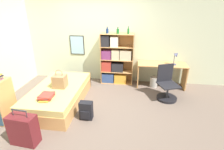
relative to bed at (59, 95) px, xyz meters
The scene contains 15 objects.
ground_plane 0.80m from the bed, ahead, with size 14.00×14.00×0.00m, color #66564C.
wall_back 2.08m from the bed, 64.57° to the left, with size 10.00×0.09×2.60m.
bed is the anchor object (origin of this frame).
handbag 0.39m from the bed, 10.08° to the right, with size 0.30×0.26×0.45m.
book_stack_on_bed 0.63m from the bed, 91.10° to the right, with size 0.34×0.40×0.09m.
suitcase 1.39m from the bed, 91.98° to the right, with size 0.51×0.28×0.70m.
bookcase 1.91m from the bed, 48.36° to the left, with size 0.96×0.34×1.53m.
bottle_green 2.19m from the bed, 53.33° to the left, with size 0.08×0.08×0.19m.
bottle_brown 2.33m from the bed, 45.59° to the left, with size 0.08×0.08×0.18m.
bottle_clear 2.51m from the bed, 39.71° to the left, with size 0.06×0.06×0.21m.
desk 2.94m from the bed, 26.17° to the left, with size 1.38×0.53×0.71m.
desk_lamp 3.31m from the bed, 23.07° to the left, with size 0.21×0.16×0.39m.
desk_chair 2.75m from the bed, 12.09° to the left, with size 0.61×0.61×0.90m.
backpack 1.02m from the bed, 33.41° to the right, with size 0.28×0.19×0.41m.
waste_bin 2.72m from the bed, 26.96° to the left, with size 0.22×0.22×0.30m.
Camera 1 is at (1.06, -3.59, 2.37)m, focal length 28.00 mm.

